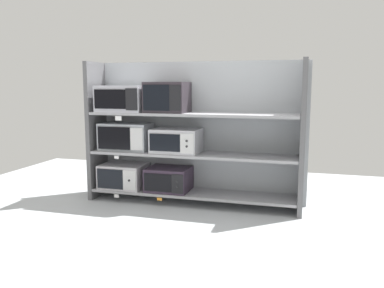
# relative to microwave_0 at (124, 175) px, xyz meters

# --- Properties ---
(ground) EXTENTS (6.29, 6.00, 0.02)m
(ground) POSITION_rel_microwave_0_xyz_m (0.83, -1.00, -0.28)
(ground) COLOR #B2B7BC
(back_panel) EXTENTS (2.49, 0.04, 1.59)m
(back_panel) POSITION_rel_microwave_0_xyz_m (0.83, 0.23, 0.52)
(back_panel) COLOR #9EA3A8
(back_panel) RESTS_ON ground
(upright_left) EXTENTS (0.05, 0.42, 1.59)m
(upright_left) POSITION_rel_microwave_0_xyz_m (-0.34, 0.00, 0.52)
(upright_left) COLOR #5B5B5E
(upright_left) RESTS_ON ground
(upright_right) EXTENTS (0.05, 0.42, 1.59)m
(upright_right) POSITION_rel_microwave_0_xyz_m (2.01, 0.00, 0.52)
(upright_right) COLOR #5B5B5E
(upright_right) RESTS_ON ground
(shelf_0) EXTENTS (2.29, 0.42, 0.03)m
(shelf_0) POSITION_rel_microwave_0_xyz_m (0.83, 0.00, -0.15)
(shelf_0) COLOR #99999E
(shelf_0) RESTS_ON ground
(microwave_0) EXTENTS (0.50, 0.43, 0.27)m
(microwave_0) POSITION_rel_microwave_0_xyz_m (0.00, 0.00, 0.00)
(microwave_0) COLOR #BCB7BD
(microwave_0) RESTS_ON shelf_0
(microwave_1) EXTENTS (0.48, 0.41, 0.26)m
(microwave_1) POSITION_rel_microwave_0_xyz_m (0.56, 0.00, -0.01)
(microwave_1) COLOR #342637
(microwave_1) RESTS_ON shelf_0
(price_tag_0) EXTENTS (0.05, 0.00, 0.04)m
(price_tag_0) POSITION_rel_microwave_0_xyz_m (0.00, -0.21, -0.19)
(price_tag_0) COLOR white
(price_tag_1) EXTENTS (0.06, 0.00, 0.03)m
(price_tag_1) POSITION_rel_microwave_0_xyz_m (0.52, -0.21, -0.19)
(price_tag_1) COLOR orange
(shelf_1) EXTENTS (2.29, 0.42, 0.03)m
(shelf_1) POSITION_rel_microwave_0_xyz_m (0.83, 0.00, 0.29)
(shelf_1) COLOR #99999E
(microwave_2) EXTENTS (0.58, 0.34, 0.31)m
(microwave_2) POSITION_rel_microwave_0_xyz_m (0.04, -0.00, 0.46)
(microwave_2) COLOR #9BA0A8
(microwave_2) RESTS_ON shelf_1
(microwave_3) EXTENTS (0.53, 0.41, 0.27)m
(microwave_3) POSITION_rel_microwave_0_xyz_m (0.66, 0.00, 0.44)
(microwave_3) COLOR #B5B5BC
(microwave_3) RESTS_ON shelf_1
(price_tag_2) EXTENTS (0.05, 0.00, 0.03)m
(price_tag_2) POSITION_rel_microwave_0_xyz_m (0.02, -0.21, 0.26)
(price_tag_2) COLOR white
(shelf_2) EXTENTS (2.29, 0.42, 0.03)m
(shelf_2) POSITION_rel_microwave_0_xyz_m (0.83, 0.00, 0.74)
(shelf_2) COLOR #99999E
(microwave_4) EXTENTS (0.54, 0.43, 0.30)m
(microwave_4) POSITION_rel_microwave_0_xyz_m (0.02, 0.00, 0.90)
(microwave_4) COLOR #B5B5C1
(microwave_4) RESTS_ON shelf_2
(microwave_5) EXTENTS (0.45, 0.40, 0.33)m
(microwave_5) POSITION_rel_microwave_0_xyz_m (0.55, -0.00, 0.92)
(microwave_5) COLOR #302930
(microwave_5) RESTS_ON shelf_2
(price_tag_3) EXTENTS (0.08, 0.00, 0.05)m
(price_tag_3) POSITION_rel_microwave_0_xyz_m (0.05, -0.21, 0.69)
(price_tag_3) COLOR white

